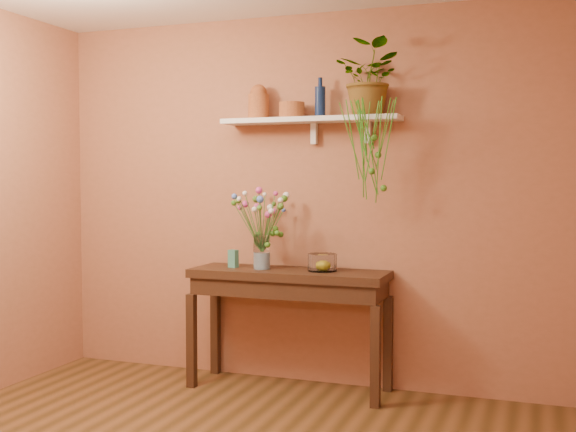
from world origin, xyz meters
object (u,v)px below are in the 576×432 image
(sideboard, at_px, (289,287))
(blue_bottle, at_px, (320,101))
(bouquet, at_px, (264,211))
(spider_plant, at_px, (371,79))
(glass_vase, at_px, (262,254))
(terracotta_jug, at_px, (259,103))
(glass_bowl, at_px, (322,263))

(sideboard, height_order, blue_bottle, blue_bottle)
(sideboard, relative_size, bouquet, 2.98)
(spider_plant, bearing_deg, bouquet, -170.43)
(spider_plant, relative_size, glass_vase, 2.01)
(terracotta_jug, xyz_separation_m, spider_plant, (0.85, -0.03, 0.13))
(bouquet, relative_size, glass_bowl, 2.32)
(terracotta_jug, xyz_separation_m, blue_bottle, (0.48, -0.01, -0.01))
(sideboard, relative_size, blue_bottle, 5.05)
(glass_vase, height_order, bouquet, bouquet)
(blue_bottle, bearing_deg, bouquet, -157.75)
(spider_plant, bearing_deg, glass_vase, -170.52)
(glass_vase, bearing_deg, glass_bowl, 5.41)
(glass_vase, xyz_separation_m, glass_bowl, (0.44, 0.04, -0.05))
(bouquet, bearing_deg, glass_bowl, 5.43)
(terracotta_jug, relative_size, blue_bottle, 0.91)
(terracotta_jug, distance_m, glass_bowl, 1.27)
(sideboard, height_order, terracotta_jug, terracotta_jug)
(sideboard, xyz_separation_m, spider_plant, (0.56, 0.10, 1.46))
(sideboard, height_order, spider_plant, spider_plant)
(glass_bowl, bearing_deg, spider_plant, 14.89)
(blue_bottle, xyz_separation_m, glass_vase, (-0.39, -0.15, -1.09))
(terracotta_jug, distance_m, spider_plant, 0.86)
(glass_vase, height_order, glass_bowl, glass_vase)
(blue_bottle, distance_m, spider_plant, 0.40)
(glass_bowl, bearing_deg, blue_bottle, 115.41)
(terracotta_jug, bearing_deg, spider_plant, -2.36)
(blue_bottle, relative_size, spider_plant, 0.56)
(sideboard, relative_size, glass_bowl, 6.94)
(terracotta_jug, height_order, spider_plant, spider_plant)
(blue_bottle, bearing_deg, glass_bowl, -64.59)
(terracotta_jug, bearing_deg, glass_bowl, -12.80)
(sideboard, bearing_deg, bouquet, -172.79)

